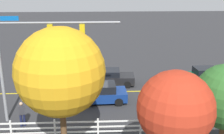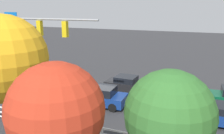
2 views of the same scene
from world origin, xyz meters
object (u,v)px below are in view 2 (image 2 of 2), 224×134
at_px(car_0, 100,96).
at_px(pedestrian, 15,100).
at_px(tree_2, 169,115).
at_px(tree_1, 3,59).
at_px(tree_4, 56,111).
at_px(car_1, 128,84).
at_px(car_2, 209,113).

xyz_separation_m(car_0, pedestrian, (5.05, 3.48, 0.21)).
bearing_deg(car_0, pedestrian, 32.41).
distance_m(car_0, tree_2, 10.12).
bearing_deg(tree_1, tree_4, 151.56).
xyz_separation_m(car_0, car_1, (-1.02, -3.65, -0.04)).
bearing_deg(pedestrian, car_0, 108.61).
relative_size(car_0, pedestrian, 2.50).
xyz_separation_m(car_0, car_2, (-7.82, -0.11, -0.08)).
height_order(tree_1, tree_2, tree_1).
height_order(car_0, tree_4, tree_4).
relative_size(tree_1, tree_2, 1.35).
height_order(car_1, car_2, car_1).
bearing_deg(tree_1, tree_2, 177.03).
distance_m(tree_1, tree_2, 8.37).
xyz_separation_m(car_1, tree_2, (-5.30, 11.04, 2.86)).
xyz_separation_m(car_1, tree_1, (2.96, 10.61, 4.16)).
height_order(car_0, tree_2, tree_2).
relative_size(car_0, car_2, 1.04).
distance_m(car_0, pedestrian, 6.14).
bearing_deg(car_1, tree_2, -61.87).
relative_size(pedestrian, tree_1, 0.24).
bearing_deg(tree_4, tree_1, -28.44).
bearing_deg(car_0, car_2, 178.65).
bearing_deg(car_2, tree_1, 34.74).
bearing_deg(car_1, tree_1, -103.09).
distance_m(pedestrian, tree_4, 10.67).
bearing_deg(tree_4, car_2, -115.98).
height_order(pedestrian, tree_1, tree_1).
xyz_separation_m(pedestrian, tree_4, (-8.11, 6.18, 3.13)).
height_order(car_1, tree_4, tree_4).
bearing_deg(tree_2, tree_4, 34.88).
distance_m(car_2, tree_2, 8.18).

